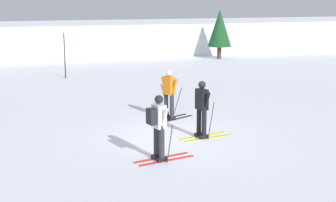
{
  "coord_description": "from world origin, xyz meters",
  "views": [
    {
      "loc": [
        -4.15,
        -14.1,
        4.25
      ],
      "look_at": [
        -0.04,
        0.97,
        0.9
      ],
      "focal_mm": 54.85,
      "sensor_mm": 36.0,
      "label": 1
    }
  ],
  "objects_px": {
    "trail_marker_pole": "(65,56)",
    "conifer_far_left": "(220,28)",
    "skier_white": "(158,125)",
    "skier_black": "(202,108)",
    "skier_orange": "(169,93)"
  },
  "relations": [
    {
      "from": "trail_marker_pole",
      "to": "conifer_far_left",
      "type": "distance_m",
      "value": 11.32
    },
    {
      "from": "skier_orange",
      "to": "conifer_far_left",
      "type": "bearing_deg",
      "value": 63.22
    },
    {
      "from": "trail_marker_pole",
      "to": "conifer_far_left",
      "type": "relative_size",
      "value": 0.72
    },
    {
      "from": "conifer_far_left",
      "to": "trail_marker_pole",
      "type": "bearing_deg",
      "value": -153.35
    },
    {
      "from": "skier_white",
      "to": "skier_orange",
      "type": "distance_m",
      "value": 4.31
    },
    {
      "from": "skier_orange",
      "to": "conifer_far_left",
      "type": "distance_m",
      "value": 16.31
    },
    {
      "from": "skier_black",
      "to": "conifer_far_left",
      "type": "xyz_separation_m",
      "value": [
        7.0,
        16.92,
        1.03
      ]
    },
    {
      "from": "conifer_far_left",
      "to": "skier_white",
      "type": "bearing_deg",
      "value": -115.17
    },
    {
      "from": "skier_white",
      "to": "skier_black",
      "type": "distance_m",
      "value": 2.42
    },
    {
      "from": "skier_white",
      "to": "skier_black",
      "type": "relative_size",
      "value": 1.0
    },
    {
      "from": "skier_black",
      "to": "skier_white",
      "type": "bearing_deg",
      "value": -136.12
    },
    {
      "from": "skier_white",
      "to": "trail_marker_pole",
      "type": "distance_m",
      "value": 13.61
    },
    {
      "from": "skier_white",
      "to": "conifer_far_left",
      "type": "xyz_separation_m",
      "value": [
        8.74,
        18.6,
        0.99
      ]
    },
    {
      "from": "skier_white",
      "to": "skier_black",
      "type": "xyz_separation_m",
      "value": [
        1.74,
        1.68,
        -0.04
      ]
    },
    {
      "from": "trail_marker_pole",
      "to": "conifer_far_left",
      "type": "bearing_deg",
      "value": 26.65
    }
  ]
}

